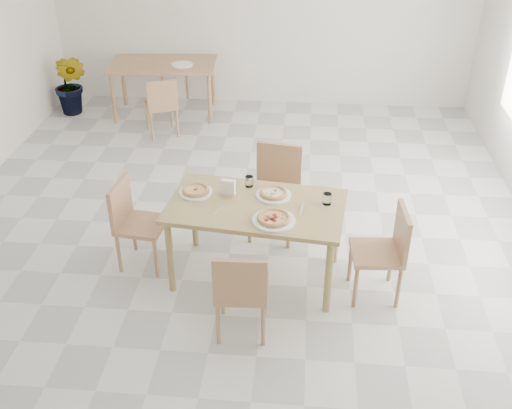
# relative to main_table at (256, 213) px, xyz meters

# --- Properties ---
(main_table) EXTENTS (1.57, 1.01, 0.75)m
(main_table) POSITION_rel_main_table_xyz_m (0.00, 0.00, 0.00)
(main_table) COLOR tan
(main_table) RESTS_ON ground
(chair_south) EXTENTS (0.42, 0.42, 0.82)m
(chair_south) POSITION_rel_main_table_xyz_m (-0.04, -0.78, -0.19)
(chair_south) COLOR tan
(chair_south) RESTS_ON ground
(chair_north) EXTENTS (0.52, 0.52, 0.91)m
(chair_north) POSITION_rel_main_table_xyz_m (0.13, 0.76, -0.14)
(chair_north) COLOR tan
(chair_north) RESTS_ON ground
(chair_west) EXTENTS (0.46, 0.46, 0.83)m
(chair_west) POSITION_rel_main_table_xyz_m (-1.12, 0.11, -0.18)
(chair_west) COLOR tan
(chair_west) RESTS_ON ground
(chair_east) EXTENTS (0.45, 0.45, 0.84)m
(chair_east) POSITION_rel_main_table_xyz_m (1.11, -0.16, -0.18)
(chair_east) COLOR tan
(chair_east) RESTS_ON ground
(plate_margherita) EXTENTS (0.29, 0.29, 0.02)m
(plate_margherita) POSITION_rel_main_table_xyz_m (-0.54, 0.14, 0.09)
(plate_margherita) COLOR white
(plate_margherita) RESTS_ON main_table
(plate_mushroom) EXTENTS (0.31, 0.31, 0.02)m
(plate_mushroom) POSITION_rel_main_table_xyz_m (0.14, 0.16, 0.09)
(plate_mushroom) COLOR white
(plate_mushroom) RESTS_ON main_table
(plate_pepperoni) EXTENTS (0.35, 0.35, 0.02)m
(plate_pepperoni) POSITION_rel_main_table_xyz_m (0.17, -0.25, 0.09)
(plate_pepperoni) COLOR white
(plate_pepperoni) RESTS_ON main_table
(pizza_margherita) EXTENTS (0.31, 0.31, 0.03)m
(pizza_margherita) POSITION_rel_main_table_xyz_m (-0.54, 0.14, 0.12)
(pizza_margherita) COLOR #E3B96B
(pizza_margherita) RESTS_ON plate_margherita
(pizza_mushroom) EXTENTS (0.30, 0.30, 0.03)m
(pizza_mushroom) POSITION_rel_main_table_xyz_m (0.14, 0.16, 0.12)
(pizza_mushroom) COLOR #E3B96B
(pizza_mushroom) RESTS_ON plate_mushroom
(pizza_pepperoni) EXTENTS (0.34, 0.34, 0.03)m
(pizza_pepperoni) POSITION_rel_main_table_xyz_m (0.17, -0.25, 0.12)
(pizza_pepperoni) COLOR #E3B96B
(pizza_pepperoni) RESTS_ON plate_pepperoni
(tumbler_a) EXTENTS (0.07, 0.07, 0.10)m
(tumbler_a) POSITION_rel_main_table_xyz_m (-0.09, 0.31, 0.13)
(tumbler_a) COLOR white
(tumbler_a) RESTS_ON main_table
(tumbler_b) EXTENTS (0.07, 0.07, 0.10)m
(tumbler_b) POSITION_rel_main_table_xyz_m (0.60, 0.07, 0.13)
(tumbler_b) COLOR white
(tumbler_b) RESTS_ON main_table
(napkin_holder) EXTENTS (0.14, 0.08, 0.15)m
(napkin_holder) POSITION_rel_main_table_xyz_m (-0.25, 0.14, 0.15)
(napkin_holder) COLOR silver
(napkin_holder) RESTS_ON main_table
(fork_a) EXTENTS (0.05, 0.18, 0.01)m
(fork_a) POSITION_rel_main_table_xyz_m (-0.31, -0.11, 0.09)
(fork_a) COLOR silver
(fork_a) RESTS_ON main_table
(fork_b) EXTENTS (0.04, 0.19, 0.01)m
(fork_b) POSITION_rel_main_table_xyz_m (0.39, -0.06, 0.09)
(fork_b) COLOR silver
(fork_b) RESTS_ON main_table
(second_table) EXTENTS (1.52, 0.95, 0.75)m
(second_table) POSITION_rel_main_table_xyz_m (-1.62, 3.65, -0.00)
(second_table) COLOR tan
(second_table) RESTS_ON ground
(chair_back_s) EXTENTS (0.52, 0.52, 0.79)m
(chair_back_s) POSITION_rel_main_table_xyz_m (-1.49, 2.89, -0.21)
(chair_back_s) COLOR tan
(chair_back_s) RESTS_ON ground
(chair_back_n) EXTENTS (0.52, 0.52, 0.87)m
(chair_back_n) POSITION_rel_main_table_xyz_m (-1.66, 4.47, -0.16)
(chair_back_n) COLOR tan
(chair_back_n) RESTS_ON ground
(plate_empty) EXTENTS (0.30, 0.30, 0.02)m
(plate_empty) POSITION_rel_main_table_xyz_m (-1.33, 3.57, 0.09)
(plate_empty) COLOR white
(plate_empty) RESTS_ON second_table
(potted_plant) EXTENTS (0.56, 0.49, 0.88)m
(potted_plant) POSITION_rel_main_table_xyz_m (-2.93, 3.53, -0.23)
(potted_plant) COLOR #2F5A1B
(potted_plant) RESTS_ON ground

